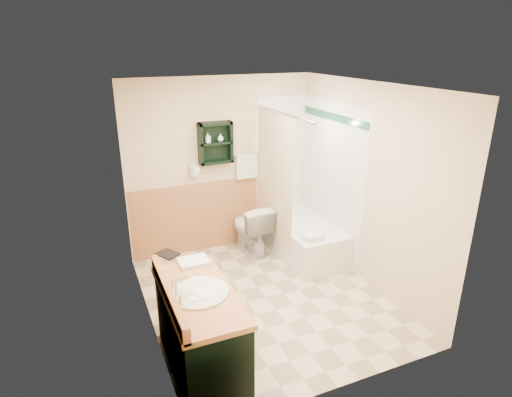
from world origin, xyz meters
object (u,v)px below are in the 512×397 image
(vanity, at_px, (201,331))
(hair_dryer, at_px, (194,171))
(wall_shelf, at_px, (216,143))
(soap_bottle_a, at_px, (208,140))
(bathtub, at_px, (301,237))
(toilet, at_px, (250,229))
(soap_bottle_b, at_px, (220,138))
(vanity_book, at_px, (161,248))

(vanity, bearing_deg, hair_dryer, 74.92)
(wall_shelf, xyz_separation_m, soap_bottle_a, (-0.10, -0.01, 0.04))
(hair_dryer, xyz_separation_m, vanity, (-0.59, -2.21, -0.81))
(vanity, xyz_separation_m, bathtub, (1.92, 1.64, -0.15))
(soap_bottle_a, bearing_deg, vanity, -109.97)
(toilet, height_order, soap_bottle_b, soap_bottle_b)
(hair_dryer, xyz_separation_m, bathtub, (1.33, -0.57, -0.96))
(toilet, bearing_deg, vanity_book, 34.55)
(wall_shelf, distance_m, bathtub, 1.75)
(vanity, height_order, soap_bottle_b, soap_bottle_b)
(vanity, distance_m, soap_bottle_a, 2.61)
(vanity_book, height_order, soap_bottle_b, soap_bottle_b)
(hair_dryer, bearing_deg, bathtub, -23.41)
(wall_shelf, relative_size, vanity_book, 2.51)
(vanity_book, xyz_separation_m, soap_bottle_a, (0.96, 1.42, 0.71))
(vanity, height_order, bathtub, vanity)
(wall_shelf, relative_size, bathtub, 0.37)
(hair_dryer, relative_size, toilet, 0.33)
(vanity, xyz_separation_m, toilet, (1.27, 1.92, -0.03))
(bathtub, distance_m, vanity_book, 2.35)
(vanity, xyz_separation_m, soap_bottle_b, (0.96, 2.18, 1.22))
(hair_dryer, relative_size, vanity_book, 1.09)
(hair_dryer, distance_m, soap_bottle_b, 0.55)
(toilet, bearing_deg, vanity, 52.02)
(hair_dryer, relative_size, soap_bottle_b, 2.38)
(bathtub, height_order, toilet, toilet)
(soap_bottle_b, bearing_deg, vanity_book, -128.41)
(soap_bottle_a, bearing_deg, wall_shelf, 2.77)
(vanity_book, relative_size, soap_bottle_a, 1.73)
(bathtub, bearing_deg, toilet, 156.39)
(bathtub, height_order, vanity_book, vanity_book)
(wall_shelf, height_order, hair_dryer, wall_shelf)
(vanity, bearing_deg, soap_bottle_b, 66.14)
(vanity_book, xyz_separation_m, soap_bottle_b, (1.13, 1.42, 0.72))
(bathtub, bearing_deg, soap_bottle_b, 150.38)
(vanity, bearing_deg, bathtub, 40.42)
(bathtub, bearing_deg, soap_bottle_a, 154.27)
(bathtub, distance_m, soap_bottle_b, 1.75)
(wall_shelf, bearing_deg, bathtub, -28.16)
(wall_shelf, distance_m, soap_bottle_b, 0.09)
(hair_dryer, height_order, bathtub, hair_dryer)
(toilet, bearing_deg, soap_bottle_a, -32.87)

